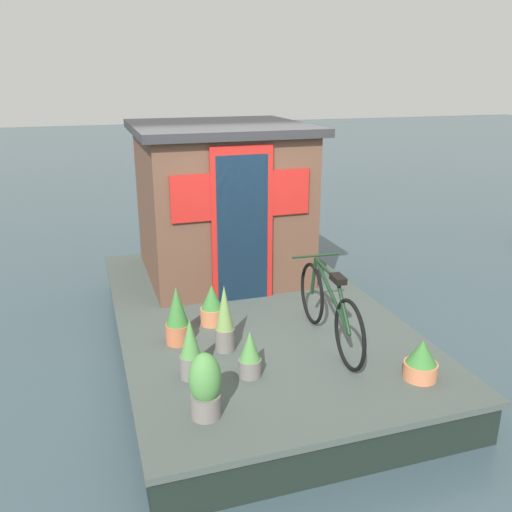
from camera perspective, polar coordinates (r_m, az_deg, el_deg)
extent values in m
plane|color=#384C54|center=(6.39, -0.55, -9.19)|extent=(60.00, 60.00, 0.00)
cube|color=#424C47|center=(6.21, -0.57, -5.83)|extent=(4.81, 2.95, 0.06)
cube|color=black|center=(6.31, -0.56, -7.66)|extent=(4.72, 2.89, 0.38)
cube|color=brown|center=(7.10, -3.73, 5.41)|extent=(1.94, 1.94, 1.85)
cube|color=#28282B|center=(6.95, -3.90, 13.27)|extent=(2.14, 2.14, 0.10)
cube|color=#19334C|center=(6.19, -1.45, 2.76)|extent=(0.04, 0.60, 1.70)
cube|color=red|center=(6.18, -1.45, 3.19)|extent=(0.03, 0.72, 1.80)
cube|color=red|center=(6.28, 3.64, 6.71)|extent=(0.03, 0.44, 0.52)
cube|color=red|center=(5.96, -6.87, 5.98)|extent=(0.03, 0.44, 0.52)
torus|color=black|center=(5.80, 5.86, -3.91)|extent=(0.65, 0.08, 0.65)
torus|color=black|center=(4.97, 9.77, -8.13)|extent=(0.65, 0.08, 0.65)
cylinder|color=black|center=(5.26, 7.91, -3.96)|extent=(0.93, 0.09, 0.45)
cylinder|color=black|center=(5.33, 7.37, -1.42)|extent=(0.60, 0.07, 0.06)
cylinder|color=black|center=(5.02, 9.16, -5.38)|extent=(0.35, 0.06, 0.41)
cylinder|color=black|center=(5.69, 6.07, -2.12)|extent=(0.12, 0.04, 0.42)
cube|color=black|center=(5.07, 8.59, -2.38)|extent=(0.21, 0.11, 0.06)
cylinder|color=black|center=(5.58, 6.29, 0.03)|extent=(0.06, 0.50, 0.02)
cylinder|color=#B2603D|center=(5.48, -8.16, -8.02)|extent=(0.24, 0.24, 0.20)
cone|color=#387533|center=(5.36, -8.30, -5.17)|extent=(0.22, 0.22, 0.39)
cylinder|color=slate|center=(4.39, -5.27, -15.31)|extent=(0.24, 0.24, 0.19)
ellipsoid|color=#4C8942|center=(4.26, -5.37, -12.63)|extent=(0.25, 0.25, 0.42)
cylinder|color=#C6754C|center=(5.84, -4.60, -6.26)|extent=(0.25, 0.25, 0.18)
cone|color=#387533|center=(5.75, -4.66, -4.27)|extent=(0.23, 0.23, 0.26)
cylinder|color=slate|center=(5.30, -3.26, -8.70)|extent=(0.19, 0.19, 0.22)
cone|color=#70934C|center=(5.15, -3.33, -5.39)|extent=(0.17, 0.17, 0.44)
cylinder|color=slate|center=(4.89, -6.79, -11.40)|extent=(0.20, 0.20, 0.21)
cone|color=#4C8942|center=(4.76, -6.92, -8.49)|extent=(0.18, 0.18, 0.35)
cylinder|color=slate|center=(4.89, -0.65, -11.59)|extent=(0.20, 0.20, 0.16)
cone|color=#4C8942|center=(4.78, -0.65, -9.36)|extent=(0.18, 0.18, 0.27)
cylinder|color=#C6754C|center=(5.07, 16.81, -11.39)|extent=(0.30, 0.30, 0.15)
cone|color=#387533|center=(4.98, 17.00, -9.58)|extent=(0.27, 0.27, 0.22)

